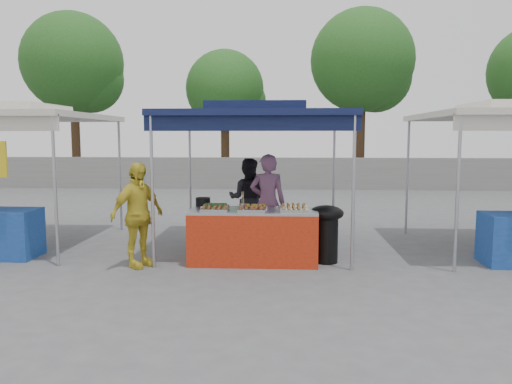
# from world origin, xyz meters

# --- Properties ---
(ground_plane) EXTENTS (80.00, 80.00, 0.00)m
(ground_plane) POSITION_xyz_m (0.00, 0.00, 0.00)
(ground_plane) COLOR #515153
(back_wall) EXTENTS (40.00, 0.25, 1.20)m
(back_wall) POSITION_xyz_m (0.00, 11.00, 0.60)
(back_wall) COLOR slate
(back_wall) RESTS_ON ground_plane
(main_canopy) EXTENTS (3.20, 3.20, 2.57)m
(main_canopy) POSITION_xyz_m (0.00, 0.97, 2.37)
(main_canopy) COLOR #A8A8AF
(main_canopy) RESTS_ON ground_plane
(tree_0) EXTENTS (4.14, 4.14, 7.12)m
(tree_0) POSITION_xyz_m (-8.22, 12.92, 4.88)
(tree_0) COLOR #3A2616
(tree_0) RESTS_ON ground_plane
(tree_1) EXTENTS (3.35, 3.26, 5.61)m
(tree_1) POSITION_xyz_m (-1.91, 13.33, 3.83)
(tree_1) COLOR #3A2616
(tree_1) RESTS_ON ground_plane
(tree_2) EXTENTS (4.12, 4.12, 7.08)m
(tree_2) POSITION_xyz_m (3.69, 12.81, 4.85)
(tree_2) COLOR #3A2616
(tree_2) RESTS_ON ground_plane
(vendor_table) EXTENTS (2.00, 0.80, 0.85)m
(vendor_table) POSITION_xyz_m (0.00, -0.10, 0.43)
(vendor_table) COLOR #AE270F
(vendor_table) RESTS_ON ground_plane
(food_tray_fl) EXTENTS (0.42, 0.30, 0.07)m
(food_tray_fl) POSITION_xyz_m (-0.58, -0.34, 0.88)
(food_tray_fl) COLOR #B4B4B8
(food_tray_fl) RESTS_ON vendor_table
(food_tray_fm) EXTENTS (0.42, 0.30, 0.07)m
(food_tray_fm) POSITION_xyz_m (-0.01, -0.34, 0.88)
(food_tray_fm) COLOR #B4B4B8
(food_tray_fm) RESTS_ON vendor_table
(food_tray_fr) EXTENTS (0.42, 0.30, 0.07)m
(food_tray_fr) POSITION_xyz_m (0.64, -0.32, 0.88)
(food_tray_fr) COLOR #B4B4B8
(food_tray_fr) RESTS_ON vendor_table
(food_tray_bl) EXTENTS (0.42, 0.30, 0.07)m
(food_tray_bl) POSITION_xyz_m (-0.62, -0.03, 0.88)
(food_tray_bl) COLOR #B4B4B8
(food_tray_bl) RESTS_ON vendor_table
(food_tray_bm) EXTENTS (0.42, 0.30, 0.07)m
(food_tray_bm) POSITION_xyz_m (0.01, -0.00, 0.88)
(food_tray_bm) COLOR #B4B4B8
(food_tray_bm) RESTS_ON vendor_table
(food_tray_br) EXTENTS (0.42, 0.30, 0.07)m
(food_tray_br) POSITION_xyz_m (0.63, -0.05, 0.88)
(food_tray_br) COLOR #B4B4B8
(food_tray_br) RESTS_ON vendor_table
(cooking_pot) EXTENTS (0.24, 0.24, 0.14)m
(cooking_pot) POSITION_xyz_m (-0.86, 0.24, 0.92)
(cooking_pot) COLOR black
(cooking_pot) RESTS_ON vendor_table
(skewer_cup) EXTENTS (0.09, 0.09, 0.11)m
(skewer_cup) POSITION_xyz_m (-0.16, -0.23, 0.90)
(skewer_cup) COLOR #A8A8AF
(skewer_cup) RESTS_ON vendor_table
(wok_burner) EXTENTS (0.55, 0.55, 0.92)m
(wok_burner) POSITION_xyz_m (1.15, -0.02, 0.54)
(wok_burner) COLOR black
(wok_burner) RESTS_ON ground_plane
(crate_left) EXTENTS (0.49, 0.34, 0.29)m
(crate_left) POSITION_xyz_m (-0.46, 0.43, 0.15)
(crate_left) COLOR navy
(crate_left) RESTS_ON ground_plane
(crate_right) EXTENTS (0.52, 0.36, 0.31)m
(crate_right) POSITION_xyz_m (0.39, 0.54, 0.16)
(crate_right) COLOR navy
(crate_right) RESTS_ON ground_plane
(crate_stacked) EXTENTS (0.50, 0.35, 0.30)m
(crate_stacked) POSITION_xyz_m (0.39, 0.54, 0.46)
(crate_stacked) COLOR navy
(crate_stacked) RESTS_ON crate_right
(vendor_woman) EXTENTS (0.62, 0.41, 1.70)m
(vendor_woman) POSITION_xyz_m (0.19, 0.76, 0.85)
(vendor_woman) COLOR #7B4E70
(vendor_woman) RESTS_ON ground_plane
(helper_man) EXTENTS (0.81, 0.65, 1.58)m
(helper_man) POSITION_xyz_m (-0.23, 1.79, 0.79)
(helper_man) COLOR black
(helper_man) RESTS_ON ground_plane
(customer_person) EXTENTS (0.87, 0.99, 1.61)m
(customer_person) POSITION_xyz_m (-1.75, -0.46, 0.80)
(customer_person) COLOR gold
(customer_person) RESTS_ON ground_plane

